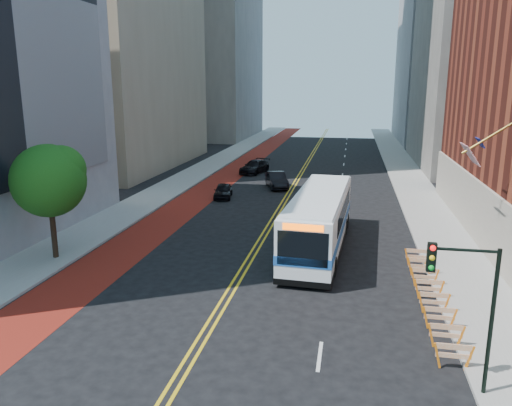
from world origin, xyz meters
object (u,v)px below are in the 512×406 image
object	(u,v)px
street_tree	(50,178)
car_b	(276,180)
car_a	(223,191)
car_c	(255,167)
transit_bus	(319,220)
traffic_signal	(465,290)

from	to	relation	value
street_tree	car_b	world-z (taller)	street_tree
car_a	car_c	xyz separation A→B (m)	(0.33, 13.50, 0.10)
transit_bus	car_b	size ratio (longest dim) A/B	2.83
traffic_signal	car_c	bearing A→B (deg)	109.86
traffic_signal	car_c	size ratio (longest dim) A/B	1.00
street_tree	transit_bus	bearing A→B (deg)	17.50
car_a	car_c	distance (m)	13.50
car_b	car_a	bearing A→B (deg)	-145.98
car_a	car_b	world-z (taller)	car_b
traffic_signal	car_b	size ratio (longest dim) A/B	1.06
traffic_signal	car_a	xyz separation A→B (m)	(-15.13, 27.49, -3.08)
traffic_signal	car_c	world-z (taller)	traffic_signal
traffic_signal	car_c	xyz separation A→B (m)	(-14.80, 40.98, -2.98)
car_b	car_c	bearing A→B (deg)	96.46
car_b	car_c	distance (m)	8.90
car_c	car_a	bearing A→B (deg)	-76.71
traffic_signal	car_b	xyz separation A→B (m)	(-11.00, 32.94, -2.94)
traffic_signal	transit_bus	world-z (taller)	traffic_signal
street_tree	transit_bus	size ratio (longest dim) A/B	0.50
traffic_signal	car_b	bearing A→B (deg)	108.47
street_tree	transit_bus	world-z (taller)	street_tree
traffic_signal	car_b	world-z (taller)	traffic_signal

